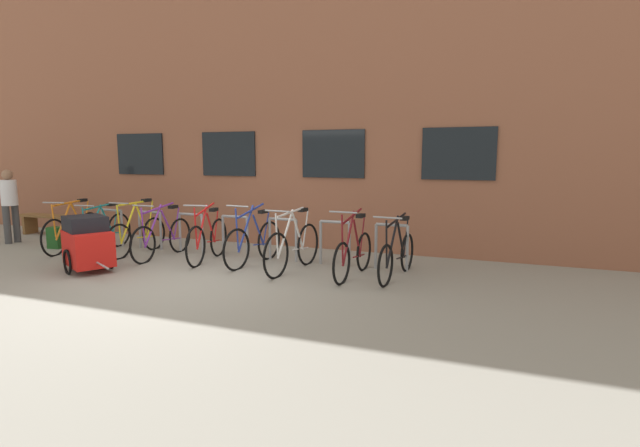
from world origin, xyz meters
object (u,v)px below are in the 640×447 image
wooden_bench (52,220)px  bike_trailer (88,243)px  bicycle_black (397,255)px  person_by_bench (10,201)px  bicycle_orange (73,231)px  bicycle_teal (103,232)px  bicycle_blue (254,242)px  bicycle_purple (162,237)px  bicycle_yellow (137,234)px  bicycle_maroon (353,253)px  bicycle_red (208,239)px  backpack (56,238)px  bicycle_white (293,247)px

wooden_bench → bike_trailer: bearing=-32.8°
bicycle_black → person_by_bench: 8.50m
bicycle_orange → wooden_bench: size_ratio=0.95×
bicycle_teal → bicycle_blue: bearing=0.6°
bicycle_orange → bicycle_purple: bearing=3.0°
bicycle_yellow → bicycle_maroon: bearing=-2.0°
bicycle_red → person_by_bench: (-5.03, -0.03, 0.52)m
bike_trailer → backpack: 2.54m
bicycle_black → bicycle_purple: bearing=-178.9°
bicycle_black → person_by_bench: bearing=-179.5°
bicycle_maroon → bicycle_red: 2.80m
bicycle_maroon → bicycle_yellow: bicycle_maroon is taller
wooden_bench → bicycle_teal: bearing=-20.9°
bicycle_white → person_by_bench: 6.79m
bicycle_maroon → bicycle_red: (-2.80, 0.13, 0.02)m
bicycle_orange → person_by_bench: 2.00m
bicycle_orange → bike_trailer: size_ratio=1.25×
bicycle_teal → wooden_bench: bearing=159.1°
bicycle_black → bicycle_yellow: bearing=-179.8°
bike_trailer → person_by_bench: 3.88m
bicycle_orange → bike_trailer: 2.08m
person_by_bench → backpack: size_ratio=3.63×
bicycle_teal → backpack: (-1.11, -0.17, -0.17)m
bicycle_yellow → bicycle_blue: bearing=1.0°
bicycle_black → bike_trailer: size_ratio=1.21×
bicycle_maroon → bicycle_black: 0.68m
person_by_bench → bicycle_orange: bearing=-3.6°
person_by_bench → bicycle_red: bearing=0.4°
bicycle_black → wooden_bench: 8.61m
bicycle_orange → bicycle_purple: size_ratio=1.00×
bike_trailer → wooden_bench: (-3.69, 2.38, -0.11)m
bicycle_white → bicycle_teal: (-4.26, 0.15, -0.02)m
bike_trailer → bicycle_blue: bearing=31.7°
bicycle_blue → bicycle_yellow: bearing=-179.0°
bicycle_teal → bicycle_blue: (3.42, 0.04, 0.00)m
bicycle_orange → person_by_bench: person_by_bench is taller
bicycle_purple → bicycle_red: size_ratio=1.07×
bicycle_purple → bicycle_red: (0.97, 0.04, 0.01)m
bicycle_blue → bike_trailer: 2.72m
bicycle_purple → bicycle_yellow: size_ratio=1.08×
bicycle_white → bicycle_yellow: bicycle_white is taller
bicycle_white → bicycle_teal: size_ratio=1.05×
person_by_bench → bicycle_purple: bearing=-0.1°
bicycle_teal → bicycle_purple: bearing=-2.9°
bicycle_red → bicycle_maroon: bearing=-2.6°
person_by_bench → bicycle_maroon: bearing=-0.7°
bicycle_teal → person_by_bench: size_ratio=1.08×
bicycle_red → wooden_bench: (-5.10, 1.03, -0.03)m
bicycle_yellow → wooden_bench: 3.61m
bicycle_white → bicycle_yellow: size_ratio=1.08×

